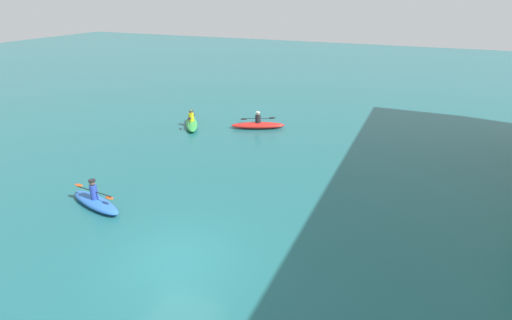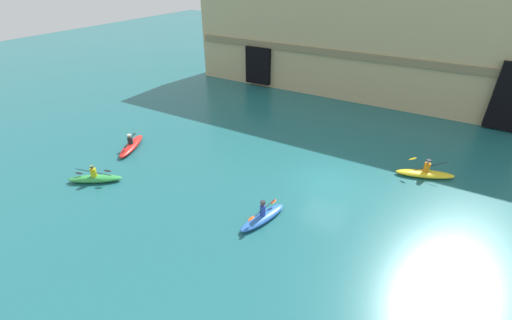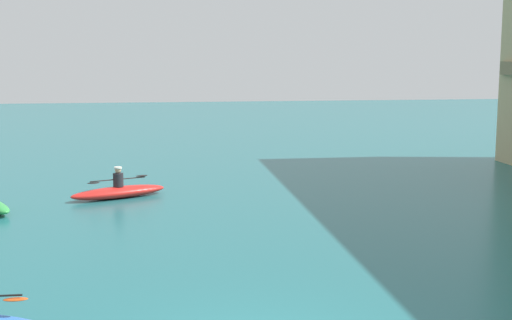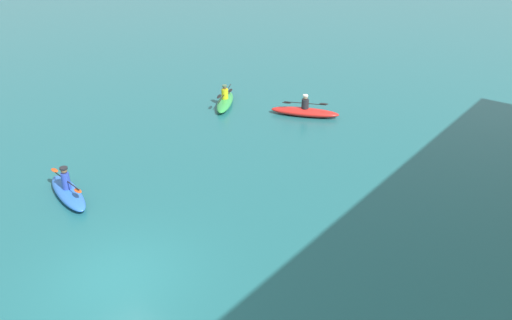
% 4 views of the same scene
% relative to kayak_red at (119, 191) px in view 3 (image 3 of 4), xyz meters
% --- Properties ---
extents(kayak_red, '(2.07, 3.35, 1.06)m').
position_rel_kayak_red_xyz_m(kayak_red, '(0.00, 0.00, 0.00)').
color(kayak_red, red).
rests_on(kayak_red, ground).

